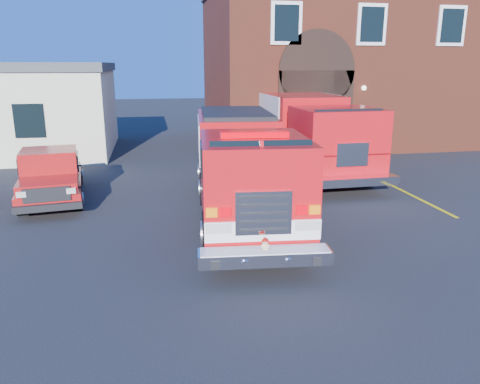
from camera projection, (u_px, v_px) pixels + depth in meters
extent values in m
plane|color=black|center=(232.00, 227.00, 12.73)|extent=(100.00, 100.00, 0.00)
cube|color=#DABB0B|center=(428.00, 203.00, 14.85)|extent=(0.12, 3.00, 0.01)
cube|color=#DABB0B|center=(383.00, 181.00, 17.70)|extent=(0.12, 3.00, 0.01)
cube|color=#DABB0B|center=(350.00, 165.00, 20.54)|extent=(0.12, 3.00, 0.01)
cube|color=brown|center=(345.00, 69.00, 26.57)|extent=(15.00, 10.00, 8.00)
cube|color=black|center=(315.00, 115.00, 21.71)|extent=(3.60, 0.12, 4.00)
cylinder|color=black|center=(317.00, 70.00, 21.18)|extent=(3.60, 0.12, 3.60)
cube|color=black|center=(286.00, 23.00, 20.35)|extent=(1.40, 0.10, 1.80)
cube|color=black|center=(372.00, 25.00, 21.07)|extent=(1.40, 0.10, 1.80)
cube|color=black|center=(452.00, 26.00, 21.80)|extent=(1.40, 0.10, 1.80)
cube|color=beige|center=(6.00, 112.00, 22.89)|extent=(10.00, 8.00, 4.00)
cube|color=#434648|center=(0.00, 67.00, 22.32)|extent=(10.20, 8.20, 0.40)
cube|color=black|center=(29.00, 121.00, 19.44)|extent=(1.20, 0.10, 1.40)
cylinder|color=black|center=(210.00, 233.00, 10.72)|extent=(0.43, 1.08, 1.05)
cylinder|color=black|center=(300.00, 230.00, 10.92)|extent=(0.43, 1.08, 1.05)
cube|color=red|center=(242.00, 187.00, 13.68)|extent=(3.17, 8.78, 0.86)
cube|color=red|center=(235.00, 138.00, 15.50)|extent=(2.77, 4.41, 1.53)
cube|color=red|center=(254.00, 169.00, 10.72)|extent=(2.66, 3.27, 1.43)
cube|color=black|center=(262.00, 163.00, 9.47)|extent=(2.10, 0.27, 0.90)
cube|color=#E8000B|center=(254.00, 134.00, 10.51)|extent=(1.55, 0.46, 0.13)
cube|color=white|center=(263.00, 231.00, 9.48)|extent=(2.38, 0.28, 0.42)
cube|color=silver|center=(264.00, 213.00, 9.37)|extent=(1.15, 0.16, 0.90)
cube|color=silver|center=(265.00, 257.00, 9.35)|extent=(2.71, 0.77, 0.27)
cube|color=#B7B7BF|center=(199.00, 138.00, 15.39)|extent=(0.36, 3.43, 1.24)
cube|color=#B7B7BF|center=(271.00, 137.00, 15.61)|extent=(0.36, 3.43, 1.24)
sphere|color=tan|center=(265.00, 247.00, 9.29)|extent=(0.16, 0.16, 0.15)
sphere|color=tan|center=(265.00, 242.00, 9.26)|extent=(0.13, 0.13, 0.12)
sphere|color=tan|center=(263.00, 240.00, 9.25)|extent=(0.05, 0.05, 0.05)
sphere|color=tan|center=(267.00, 239.00, 9.26)|extent=(0.05, 0.05, 0.05)
ellipsoid|color=#BE0D0A|center=(265.00, 240.00, 9.25)|extent=(0.13, 0.13, 0.07)
cylinder|color=#BE0D0A|center=(265.00, 241.00, 9.24)|extent=(0.15, 0.15, 0.01)
cylinder|color=black|center=(21.00, 203.00, 13.61)|extent=(0.34, 0.75, 0.72)
cylinder|color=black|center=(78.00, 198.00, 14.09)|extent=(0.34, 0.75, 0.72)
cube|color=#A11213|center=(52.00, 183.00, 15.34)|extent=(2.44, 5.14, 0.40)
cube|color=#A11213|center=(48.00, 185.00, 13.64)|extent=(1.82, 1.56, 0.31)
cube|color=#A11213|center=(50.00, 163.00, 14.90)|extent=(1.86, 1.82, 0.90)
cube|color=#A11213|center=(53.00, 164.00, 16.56)|extent=(1.89, 2.09, 0.49)
cube|color=black|center=(48.00, 208.00, 13.03)|extent=(1.84, 0.37, 0.20)
cylinder|color=black|center=(302.00, 172.00, 16.43)|extent=(0.41, 1.22, 1.21)
cylinder|color=black|center=(366.00, 169.00, 16.91)|extent=(0.41, 1.22, 1.21)
cube|color=red|center=(306.00, 147.00, 19.49)|extent=(2.91, 8.86, 0.99)
cube|color=red|center=(294.00, 112.00, 20.72)|extent=(2.85, 5.56, 1.65)
cube|color=red|center=(337.00, 129.00, 16.28)|extent=(2.80, 2.69, 1.43)
cube|color=#B7B7BF|center=(264.00, 116.00, 20.48)|extent=(0.13, 4.63, 1.87)
cube|color=#B7B7BF|center=(324.00, 114.00, 21.02)|extent=(0.13, 4.63, 1.87)
cube|color=silver|center=(354.00, 181.00, 15.16)|extent=(2.98, 0.55, 0.28)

